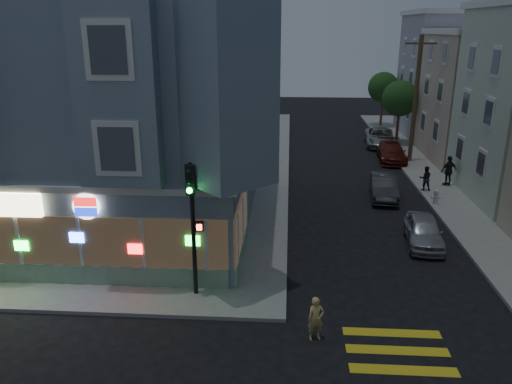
# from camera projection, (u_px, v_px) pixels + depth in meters

# --- Properties ---
(ground) EXTENTS (120.00, 120.00, 0.00)m
(ground) POSITION_uv_depth(u_px,v_px,m) (188.00, 356.00, 15.38)
(ground) COLOR black
(ground) RESTS_ON ground
(sidewalk_nw) EXTENTS (33.00, 42.00, 0.15)m
(sidewalk_nw) POSITION_uv_depth(u_px,v_px,m) (72.00, 159.00, 38.00)
(sidewalk_nw) COLOR gray
(sidewalk_nw) RESTS_ON ground
(corner_building) EXTENTS (14.60, 14.60, 11.40)m
(corner_building) POSITION_uv_depth(u_px,v_px,m) (106.00, 109.00, 24.33)
(corner_building) COLOR slate
(corner_building) RESTS_ON sidewalk_nw
(row_house_d) EXTENTS (12.00, 8.60, 10.50)m
(row_house_d) POSITION_uv_depth(u_px,v_px,m) (475.00, 77.00, 44.64)
(row_house_d) COLOR #9C96A5
(row_house_d) RESTS_ON sidewalk_ne
(utility_pole) EXTENTS (2.20, 0.30, 9.00)m
(utility_pole) POSITION_uv_depth(u_px,v_px,m) (416.00, 98.00, 35.83)
(utility_pole) COLOR #4C3826
(utility_pole) RESTS_ON sidewalk_ne
(street_tree_near) EXTENTS (3.00, 3.00, 5.30)m
(street_tree_near) POSITION_uv_depth(u_px,v_px,m) (400.00, 98.00, 41.77)
(street_tree_near) COLOR #4C3826
(street_tree_near) RESTS_ON sidewalk_ne
(street_tree_far) EXTENTS (3.00, 3.00, 5.30)m
(street_tree_far) POSITION_uv_depth(u_px,v_px,m) (383.00, 87.00, 49.35)
(street_tree_far) COLOR #4C3826
(street_tree_far) RESTS_ON sidewalk_ne
(running_child) EXTENTS (0.62, 0.48, 1.49)m
(running_child) POSITION_uv_depth(u_px,v_px,m) (316.00, 319.00, 16.01)
(running_child) COLOR tan
(running_child) RESTS_ON ground
(pedestrian_a) EXTENTS (0.76, 0.61, 1.50)m
(pedestrian_a) POSITION_uv_depth(u_px,v_px,m) (425.00, 178.00, 30.29)
(pedestrian_a) COLOR black
(pedestrian_a) RESTS_ON sidewalk_ne
(pedestrian_b) EXTENTS (1.20, 0.81, 1.89)m
(pedestrian_b) POSITION_uv_depth(u_px,v_px,m) (449.00, 171.00, 31.18)
(pedestrian_b) COLOR black
(pedestrian_b) RESTS_ON sidewalk_ne
(parked_car_a) EXTENTS (1.97, 4.03, 1.32)m
(parked_car_a) POSITION_uv_depth(u_px,v_px,m) (424.00, 231.00, 23.09)
(parked_car_a) COLOR #A8ABAF
(parked_car_a) RESTS_ON ground
(parked_car_b) EXTENTS (1.87, 4.32, 1.38)m
(parked_car_b) POSITION_uv_depth(u_px,v_px,m) (384.00, 187.00, 29.34)
(parked_car_b) COLOR #333538
(parked_car_b) RESTS_ON ground
(parked_car_c) EXTENTS (2.22, 4.86, 1.38)m
(parked_car_c) POSITION_uv_depth(u_px,v_px,m) (392.00, 152.00, 37.47)
(parked_car_c) COLOR maroon
(parked_car_c) RESTS_ON ground
(parked_car_d) EXTENTS (2.85, 5.41, 1.45)m
(parked_car_d) POSITION_uv_depth(u_px,v_px,m) (380.00, 137.00, 42.38)
(parked_car_d) COLOR #9EA4A8
(parked_car_d) RESTS_ON ground
(traffic_signal) EXTENTS (0.62, 0.57, 5.07)m
(traffic_signal) POSITION_uv_depth(u_px,v_px,m) (192.00, 209.00, 17.53)
(traffic_signal) COLOR black
(traffic_signal) RESTS_ON sidewalk_nw
(fire_hydrant) EXTENTS (0.49, 0.28, 0.85)m
(fire_hydrant) POSITION_uv_depth(u_px,v_px,m) (436.00, 196.00, 27.99)
(fire_hydrant) COLOR silver
(fire_hydrant) RESTS_ON sidewalk_ne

